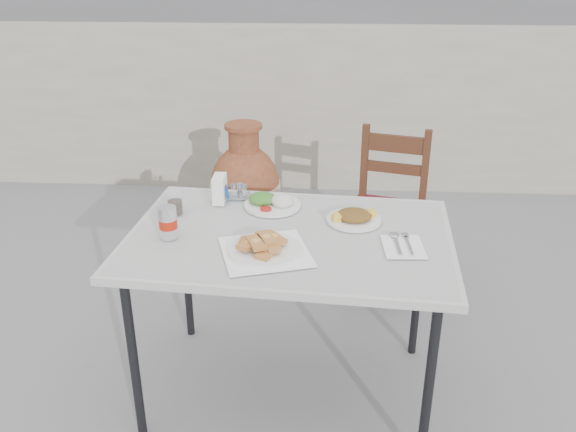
# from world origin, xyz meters

# --- Properties ---
(ground) EXTENTS (80.00, 80.00, 0.00)m
(ground) POSITION_xyz_m (0.00, 0.00, 0.00)
(ground) COLOR slate
(ground) RESTS_ON ground
(cafe_table) EXTENTS (1.29, 0.92, 0.75)m
(cafe_table) POSITION_xyz_m (0.03, 0.07, 0.69)
(cafe_table) COLOR black
(cafe_table) RESTS_ON ground
(pide_plate) EXTENTS (0.38, 0.38, 0.06)m
(pide_plate) POSITION_xyz_m (-0.05, -0.09, 0.77)
(pide_plate) COLOR white
(pide_plate) RESTS_ON cafe_table
(salad_rice_plate) EXTENTS (0.24, 0.24, 0.06)m
(salad_rice_plate) POSITION_xyz_m (-0.06, 0.32, 0.77)
(salad_rice_plate) COLOR white
(salad_rice_plate) RESTS_ON cafe_table
(salad_chopped_plate) EXTENTS (0.22, 0.22, 0.05)m
(salad_chopped_plate) POSITION_xyz_m (0.27, 0.19, 0.76)
(salad_chopped_plate) COLOR white
(salad_chopped_plate) RESTS_ON cafe_table
(soda_can) EXTENTS (0.07, 0.07, 0.12)m
(soda_can) POSITION_xyz_m (-0.42, 0.01, 0.81)
(soda_can) COLOR silver
(soda_can) RESTS_ON cafe_table
(cola_glass) EXTENTS (0.06, 0.06, 0.09)m
(cola_glass) POSITION_xyz_m (-0.45, 0.23, 0.79)
(cola_glass) COLOR white
(cola_glass) RESTS_ON cafe_table
(napkin_holder) EXTENTS (0.06, 0.10, 0.12)m
(napkin_holder) POSITION_xyz_m (-0.29, 0.36, 0.80)
(napkin_holder) COLOR white
(napkin_holder) RESTS_ON cafe_table
(condiment_caddy) EXTENTS (0.10, 0.08, 0.07)m
(condiment_caddy) POSITION_xyz_m (-0.21, 0.41, 0.77)
(condiment_caddy) COLOR #BCBCC3
(condiment_caddy) RESTS_ON cafe_table
(cutlery_napkin) EXTENTS (0.15, 0.20, 0.01)m
(cutlery_napkin) POSITION_xyz_m (0.44, -0.00, 0.75)
(cutlery_napkin) COLOR white
(cutlery_napkin) RESTS_ON cafe_table
(chair) EXTENTS (0.47, 0.47, 0.87)m
(chair) POSITION_xyz_m (0.50, 1.00, 0.45)
(chair) COLOR #34190E
(chair) RESTS_ON ground
(terracotta_urn) EXTENTS (0.44, 0.44, 0.76)m
(terracotta_urn) POSITION_xyz_m (-0.33, 1.48, 0.36)
(terracotta_urn) COLOR brown
(terracotta_urn) RESTS_ON ground
(back_wall) EXTENTS (6.00, 0.25, 1.20)m
(back_wall) POSITION_xyz_m (0.00, 2.50, 0.60)
(back_wall) COLOR #A79F8B
(back_wall) RESTS_ON ground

